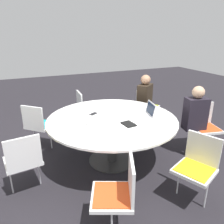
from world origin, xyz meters
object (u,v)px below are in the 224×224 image
Objects in this scene: chair_4 at (23,158)px; person_1 at (145,99)px; chair_6 at (197,164)px; laptop at (147,113)px; chair_3 at (38,123)px; cell_phone at (93,114)px; person_0 at (196,116)px; chair_2 at (86,107)px; chair_0 at (204,123)px; chair_5 at (118,191)px; spiral_notebook at (129,124)px; coffee_cup at (90,122)px; chair_1 at (145,104)px.

person_1 reaches higher than chair_4.
laptop is at bearing -20.60° from chair_6.
chair_3 is 0.71× the size of person_1.
laptop is 0.86m from cell_phone.
person_0 is (0.89, -0.78, 0.19)m from chair_6.
cell_phone is at bearing -7.86° from chair_2.
chair_4 is 2.72m from person_1.
person_1 is (2.08, -0.53, 0.19)m from chair_6.
chair_0 is 1.00× the size of chair_5.
spiral_notebook is at bearing -3.34° from chair_3.
chair_0 is at bearing -95.28° from coffee_cup.
chair_0 is 1.14m from laptop.
chair_5 reaches higher than spiral_notebook.
chair_2 is 2.08m from chair_4.
chair_2 is at bearing -9.91° from chair_6.
chair_3 is at bearing -109.36° from laptop.
chair_3 and chair_4 have the same top height.
coffee_cup is at bearing 19.33° from chair_5.
spiral_notebook is (0.94, -0.60, 0.26)m from chair_5.
chair_3 is at bearing 38.06° from chair_5.
chair_1 is 2.39m from chair_6.
chair_2 is (1.67, 1.65, 0.00)m from chair_0.
chair_2 is 3.80× the size of spiral_notebook.
cell_phone is (-0.78, 1.48, 0.25)m from chair_1.
cell_phone is at bearing -14.57° from person_1.
person_0 is at bearing -111.33° from cell_phone.
laptop reaches higher than coffee_cup.
chair_1 is 1.00× the size of chair_3.
person_0 is (-1.70, -1.40, 0.19)m from chair_2.
chair_1 is 0.71× the size of person_0.
chair_5 is 1.09m from chair_6.
chair_4 is 1.00m from coffee_cup.
chair_5 is 2.68m from person_1.
chair_6 is (0.05, -1.09, 0.00)m from chair_5.
chair_6 is 8.62× the size of coffee_cup.
chair_1 is 0.71× the size of person_1.
chair_2 is 1.00× the size of chair_4.
chair_0 is 0.71× the size of person_1.
chair_4 is at bearing 11.19° from person_0.
person_0 is 3.22× the size of laptop.
chair_2 is at bearing 68.41° from chair_3.
cell_phone is at bearing 7.48° from chair_3.
chair_0 is 5.47× the size of cell_phone.
chair_6 is (-2.59, -0.62, 0.00)m from chair_2.
chair_6 is at bearing -151.11° from spiral_notebook.
chair_5 is 2.10m from person_0.
spiral_notebook is at bearing 5.40° from chair_6.
cell_phone is at bearing -4.82° from chair_0.
chair_5 is (-2.34, 1.76, 0.00)m from chair_1.
coffee_cup is at bearing 6.21° from person_0.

